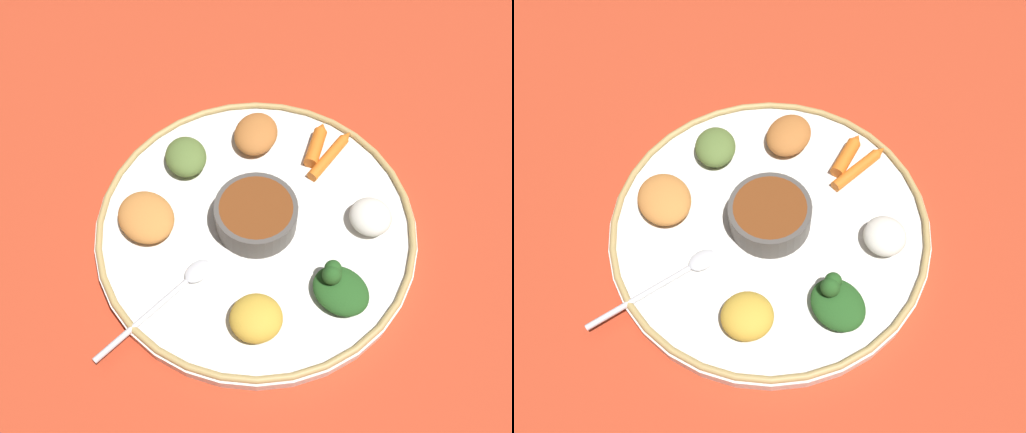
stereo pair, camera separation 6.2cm
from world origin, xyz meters
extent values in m
plane|color=#B7381E|center=(0.00, 0.00, 0.00)|extent=(2.40, 2.40, 0.00)
cylinder|color=white|center=(0.00, 0.00, 0.01)|extent=(0.39, 0.39, 0.02)
torus|color=tan|center=(0.00, 0.00, 0.02)|extent=(0.38, 0.38, 0.01)
cylinder|color=#4C4742|center=(0.00, 0.00, 0.04)|extent=(0.10, 0.10, 0.04)
cylinder|color=brown|center=(0.00, 0.00, 0.05)|extent=(0.09, 0.09, 0.01)
ellipsoid|color=silver|center=(-0.08, 0.05, 0.02)|extent=(0.04, 0.04, 0.01)
cylinder|color=silver|center=(-0.14, 0.10, 0.02)|extent=(0.11, 0.08, 0.01)
ellipsoid|color=#23511E|center=(-0.07, -0.11, 0.03)|extent=(0.08, 0.08, 0.02)
sphere|color=#23511E|center=(-0.07, -0.10, 0.05)|extent=(0.02, 0.02, 0.02)
sphere|color=#23511E|center=(-0.06, -0.10, 0.05)|extent=(0.02, 0.02, 0.02)
cylinder|color=orange|center=(0.11, -0.07, 0.03)|extent=(0.08, 0.05, 0.01)
cone|color=orange|center=(0.15, -0.09, 0.03)|extent=(0.02, 0.02, 0.01)
cylinder|color=orange|center=(0.12, -0.06, 0.03)|extent=(0.06, 0.02, 0.02)
cone|color=orange|center=(0.16, -0.06, 0.03)|extent=(0.02, 0.02, 0.02)
ellipsoid|color=#C67A38|center=(-0.03, 0.13, 0.03)|extent=(0.10, 0.10, 0.03)
ellipsoid|color=silver|center=(0.03, -0.13, 0.03)|extent=(0.07, 0.07, 0.03)
ellipsoid|color=#567033|center=(0.07, 0.10, 0.03)|extent=(0.08, 0.07, 0.03)
ellipsoid|color=#B2662D|center=(0.12, 0.02, 0.03)|extent=(0.07, 0.06, 0.03)
ellipsoid|color=gold|center=(-0.12, -0.02, 0.03)|extent=(0.07, 0.07, 0.03)
camera|label=1|loc=(-0.31, -0.06, 0.56)|focal=36.75mm
camera|label=2|loc=(-0.29, -0.12, 0.56)|focal=36.75mm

